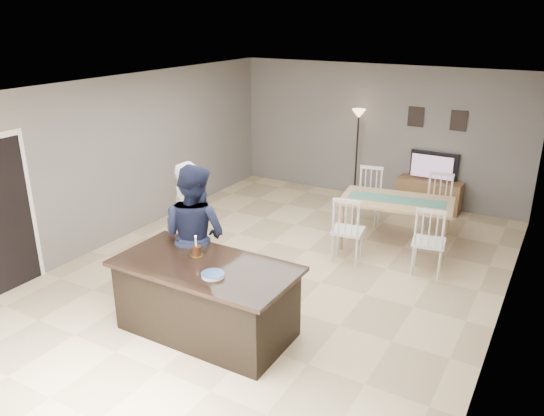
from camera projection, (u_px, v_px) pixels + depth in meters
The scene contains 13 objects.
floor at pixel (280, 272), 7.88m from camera, with size 8.00×8.00×0.00m, color #CDB183.
room_shell at pixel (281, 163), 7.30m from camera, with size 8.00×8.00×8.00m.
kitchen_island at pixel (206, 298), 6.26m from camera, with size 2.15×1.10×0.90m.
tv_console at pixel (429, 195), 10.28m from camera, with size 1.20×0.40×0.60m, color brown.
television at pixel (433, 166), 10.14m from camera, with size 0.91×0.12×0.53m, color black.
tv_screen_glow at pixel (432, 167), 10.07m from camera, with size 0.78×0.78×0.00m, color #E75519.
picture_frames at pixel (437, 119), 9.97m from camera, with size 1.10×0.02×0.38m.
woman at pixel (191, 223), 7.33m from camera, with size 0.65×0.43×1.78m, color #B0B0B4.
man at pixel (195, 235), 6.81m from camera, with size 0.92×0.71×1.88m, color #161B32.
birthday_cake at pixel (196, 250), 6.32m from camera, with size 0.17×0.17×0.26m.
plate_stack at pixel (213, 275), 5.82m from camera, with size 0.26×0.26×0.04m.
dining_table at pixel (396, 208), 8.51m from camera, with size 1.95×2.20×1.06m.
floor_lamp at pixel (358, 130), 10.63m from camera, with size 0.27×0.27×1.83m.
Camera 1 is at (3.42, -6.18, 3.63)m, focal length 35.00 mm.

